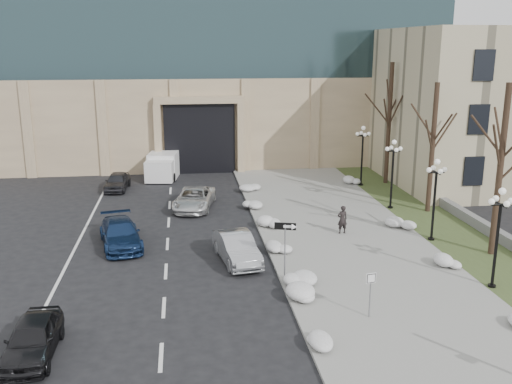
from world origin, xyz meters
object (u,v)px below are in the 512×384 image
(car_c, at_px, (120,234))
(lamppost_c, at_px, (393,165))
(lamppost_b, at_px, (435,189))
(lamppost_d, at_px, (362,148))
(keep_sign, at_px, (371,286))
(one_way_sign, at_px, (289,233))
(car_b, at_px, (237,248))
(box_truck, at_px, (165,164))
(car_a, at_px, (33,338))
(car_e, at_px, (117,181))
(car_d, at_px, (194,199))
(pedestrian, at_px, (342,220))
(lamppost_a, at_px, (499,225))

(car_c, relative_size, lamppost_c, 1.04)
(lamppost_b, relative_size, lamppost_d, 1.00)
(keep_sign, distance_m, lamppost_d, 22.69)
(one_way_sign, relative_size, keep_sign, 1.41)
(car_b, bearing_deg, box_truck, 91.57)
(car_a, relative_size, lamppost_d, 0.86)
(car_e, xyz_separation_m, keep_sign, (12.29, -23.00, 0.81))
(keep_sign, xyz_separation_m, lamppost_b, (6.52, 8.68, 1.59))
(car_d, distance_m, pedestrian, 10.74)
(box_truck, relative_size, lamppost_c, 1.43)
(car_e, bearing_deg, lamppost_a, -42.93)
(car_d, relative_size, lamppost_d, 1.06)
(car_b, distance_m, car_e, 17.68)
(car_c, xyz_separation_m, lamppost_a, (17.33, -7.97, 2.35))
(car_b, bearing_deg, lamppost_b, -1.44)
(car_e, xyz_separation_m, lamppost_b, (18.81, -14.32, 2.41))
(one_way_sign, bearing_deg, lamppost_d, 79.45)
(pedestrian, xyz_separation_m, lamppost_c, (4.72, 4.79, 2.12))
(car_a, xyz_separation_m, car_d, (6.19, 18.23, 0.01))
(car_d, height_order, lamppost_a, lamppost_a)
(car_b, xyz_separation_m, pedestrian, (6.49, 3.35, 0.21))
(pedestrian, xyz_separation_m, keep_sign, (-1.80, -10.38, 0.53))
(pedestrian, bearing_deg, lamppost_c, -143.29)
(pedestrian, bearing_deg, box_truck, -66.98)
(car_d, bearing_deg, one_way_sign, -60.61)
(car_d, bearing_deg, lamppost_c, 3.37)
(car_d, xyz_separation_m, box_truck, (-2.20, 10.41, 0.30))
(car_c, distance_m, lamppost_d, 20.95)
(lamppost_d, bearing_deg, lamppost_b, -90.00)
(lamppost_c, bearing_deg, lamppost_a, -90.00)
(pedestrian, height_order, lamppost_b, lamppost_b)
(pedestrian, bearing_deg, keep_sign, 71.44)
(car_c, relative_size, box_truck, 0.73)
(car_e, xyz_separation_m, lamppost_a, (18.81, -20.82, 2.41))
(car_d, bearing_deg, car_c, -109.62)
(car_d, relative_size, lamppost_c, 1.06)
(pedestrian, bearing_deg, car_e, -50.56)
(lamppost_a, bearing_deg, keep_sign, -161.55)
(pedestrian, bearing_deg, lamppost_a, 111.19)
(lamppost_d, bearing_deg, box_truck, 159.17)
(box_truck, xyz_separation_m, lamppost_d, (15.31, -5.82, 2.07))
(lamppost_a, relative_size, lamppost_b, 1.00)
(car_c, height_order, car_d, car_c)
(car_d, height_order, keep_sign, keep_sign)
(car_a, relative_size, car_d, 0.81)
(box_truck, relative_size, keep_sign, 3.37)
(one_way_sign, xyz_separation_m, lamppost_a, (9.04, -2.16, 0.73))
(car_b, bearing_deg, car_e, 105.71)
(car_a, bearing_deg, lamppost_d, 49.62)
(car_c, xyz_separation_m, one_way_sign, (8.29, -5.81, 1.62))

